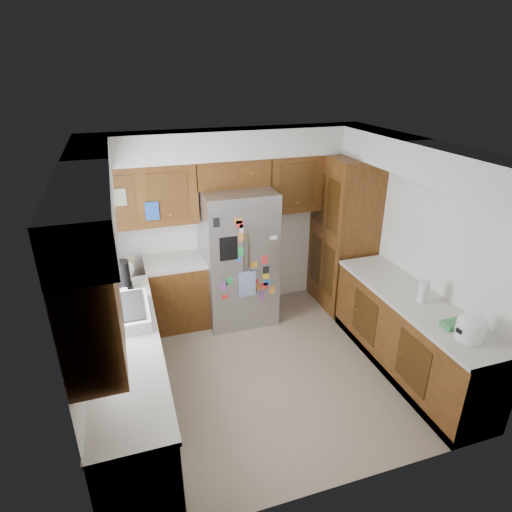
% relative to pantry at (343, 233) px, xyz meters
% --- Properties ---
extents(floor, '(3.60, 3.60, 0.00)m').
position_rel_pantry_xyz_m(floor, '(-1.50, -1.15, -1.07)').
color(floor, gray).
rests_on(floor, ground).
extents(room_shell, '(3.64, 3.24, 2.52)m').
position_rel_pantry_xyz_m(room_shell, '(-1.61, -0.79, 0.75)').
color(room_shell, white).
rests_on(room_shell, ground).
extents(left_counter_run, '(1.36, 3.20, 0.92)m').
position_rel_pantry_xyz_m(left_counter_run, '(-2.86, -1.12, -0.65)').
color(left_counter_run, '#442A0D').
rests_on(left_counter_run, ground).
extents(right_counter_run, '(0.63, 2.25, 0.92)m').
position_rel_pantry_xyz_m(right_counter_run, '(0.00, -1.62, -0.65)').
color(right_counter_run, '#442A0D').
rests_on(right_counter_run, ground).
extents(pantry, '(0.60, 0.90, 2.15)m').
position_rel_pantry_xyz_m(pantry, '(0.00, 0.00, 0.00)').
color(pantry, '#442A0D').
rests_on(pantry, ground).
extents(fridge, '(0.90, 0.79, 1.80)m').
position_rel_pantry_xyz_m(fridge, '(-1.50, 0.05, -0.17)').
color(fridge, '#ADADB2').
rests_on(fridge, ground).
extents(bridge_cabinet, '(0.96, 0.34, 0.35)m').
position_rel_pantry_xyz_m(bridge_cabinet, '(-1.50, 0.28, 0.90)').
color(bridge_cabinet, '#442A0D').
rests_on(bridge_cabinet, fridge).
extents(fridge_top_items, '(0.86, 0.31, 0.26)m').
position_rel_pantry_xyz_m(fridge_top_items, '(-1.60, 0.28, 1.19)').
color(fridge_top_items, blue).
rests_on(fridge_top_items, bridge_cabinet).
extents(sink_assembly, '(0.52, 0.70, 0.37)m').
position_rel_pantry_xyz_m(sink_assembly, '(-3.00, -1.05, -0.09)').
color(sink_assembly, white).
rests_on(sink_assembly, left_counter_run).
extents(left_counter_clutter, '(0.38, 0.83, 0.38)m').
position_rel_pantry_xyz_m(left_counter_clutter, '(-2.97, -0.31, -0.02)').
color(left_counter_clutter, black).
rests_on(left_counter_clutter, left_counter_run).
extents(rice_cooker, '(0.28, 0.26, 0.23)m').
position_rel_pantry_xyz_m(rice_cooker, '(-0.00, -2.38, -0.03)').
color(rice_cooker, white).
rests_on(rice_cooker, right_counter_run).
extents(paper_towel, '(0.11, 0.11, 0.24)m').
position_rel_pantry_xyz_m(paper_towel, '(0.02, -1.69, -0.04)').
color(paper_towel, white).
rests_on(paper_towel, right_counter_run).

